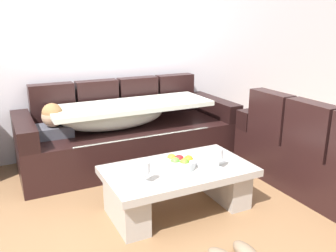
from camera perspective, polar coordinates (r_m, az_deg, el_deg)
name	(u,v)px	position (r m, az deg, el deg)	size (l,w,h in m)	color
ground_plane	(217,231)	(2.84, 7.94, -16.32)	(14.00, 14.00, 0.00)	#916843
back_wall	(119,36)	(4.32, -7.94, 14.06)	(9.00, 0.10, 2.70)	white
couch_along_wall	(127,133)	(3.97, -6.66, -1.13)	(2.35, 0.92, 0.88)	black
couch_near_window	(334,156)	(3.61, 25.07, -4.44)	(0.92, 1.83, 0.88)	black
coffee_table	(178,184)	(2.97, 1.63, -9.22)	(1.20, 0.68, 0.38)	#B5ADA3
fruit_bowl	(179,163)	(2.90, 1.75, -5.88)	(0.28, 0.28, 0.10)	silver
wine_glass_near_left	(145,168)	(2.62, -3.64, -6.80)	(0.07, 0.07, 0.17)	silver
wine_glass_near_right	(219,155)	(2.89, 8.16, -4.59)	(0.07, 0.07, 0.17)	silver
open_magazine	(208,161)	(3.04, 6.43, -5.65)	(0.28, 0.21, 0.01)	white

